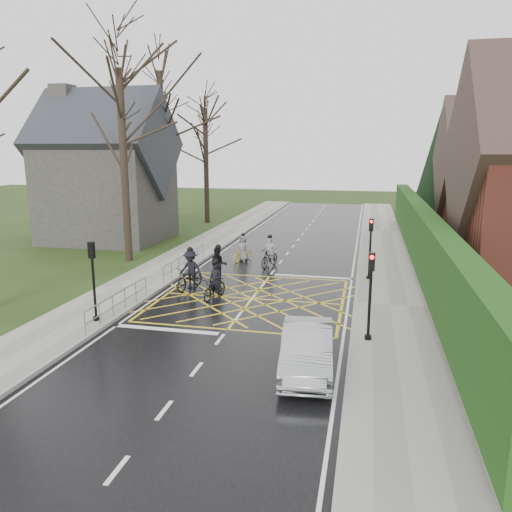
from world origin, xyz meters
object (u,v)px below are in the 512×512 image
at_px(cyclist_rear, 215,286).
at_px(cyclist_back, 218,269).
at_px(cyclist_lead, 243,252).
at_px(car, 307,349).
at_px(cyclist_front, 270,255).
at_px(cyclist_mid, 190,274).

height_order(cyclist_rear, cyclist_back, cyclist_back).
bearing_deg(cyclist_lead, car, -47.23).
bearing_deg(car, cyclist_rear, 121.83).
xyz_separation_m(cyclist_front, cyclist_lead, (-1.85, 1.16, -0.10)).
bearing_deg(car, cyclist_lead, 106.17).
xyz_separation_m(cyclist_lead, car, (5.55, -14.10, 0.11)).
bearing_deg(cyclist_rear, car, -40.18).
xyz_separation_m(cyclist_back, cyclist_front, (1.83, 3.95, -0.06)).
bearing_deg(cyclist_front, car, -56.85).
bearing_deg(cyclist_back, cyclist_front, 44.04).
distance_m(cyclist_front, cyclist_lead, 2.19).
height_order(cyclist_rear, car, cyclist_rear).
bearing_deg(cyclist_rear, cyclist_lead, 107.42).
bearing_deg(cyclist_back, car, -79.47).
height_order(cyclist_rear, cyclist_lead, cyclist_rear).
xyz_separation_m(cyclist_rear, car, (4.92, -6.50, 0.12)).
bearing_deg(cyclist_rear, cyclist_mid, 154.18).
height_order(cyclist_front, cyclist_lead, cyclist_front).
distance_m(cyclist_mid, cyclist_front, 5.89).
bearing_deg(car, cyclist_back, 116.27).
xyz_separation_m(cyclist_mid, car, (6.55, -7.79, -0.04)).
relative_size(cyclist_mid, cyclist_lead, 1.20).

